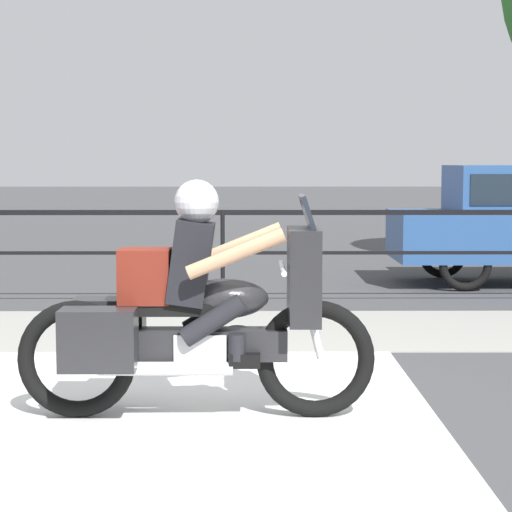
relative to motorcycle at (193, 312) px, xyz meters
name	(u,v)px	position (x,y,z in m)	size (l,w,h in m)	color
ground_plane	(202,416)	(0.05, 0.02, -0.70)	(120.00, 120.00, 0.00)	#424244
sidewalk_band	(218,329)	(0.05, 3.42, -0.70)	(44.00, 2.40, 0.01)	#99968E
crosswalk_band	(161,424)	(-0.20, -0.18, -0.70)	(3.63, 6.00, 0.01)	silver
fence_railing	(223,230)	(0.05, 5.17, 0.18)	(36.00, 0.05, 1.12)	black
motorcycle	(193,312)	(0.00, 0.00, 0.00)	(2.35, 0.76, 1.57)	black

